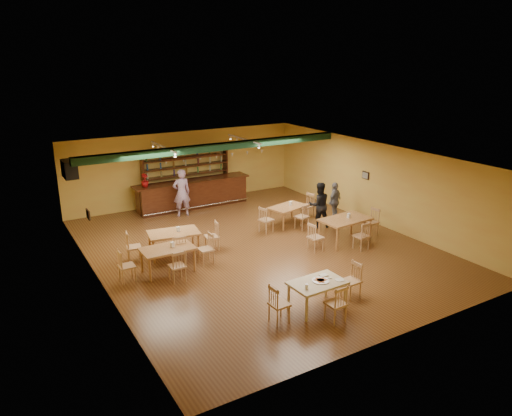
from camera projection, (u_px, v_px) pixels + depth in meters
floor at (258, 248)px, 15.62m from camera, size 12.00×12.00×0.00m
ceiling_beam at (218, 147)px, 17.05m from camera, size 10.00×0.30×0.25m
track_rail_left at (163, 147)px, 16.65m from camera, size 0.05×2.50×0.05m
track_rail_right at (244, 139)px, 18.20m from camera, size 0.05×2.50×0.05m
ac_unit at (70, 169)px, 16.03m from camera, size 0.34×0.70×0.48m
picture_left at (88, 214)px, 13.52m from camera, size 0.04×0.34×0.28m
picture_right at (366, 175)px, 17.92m from camera, size 0.04×0.34×0.28m
bar_counter at (193, 194)px, 19.66m from camera, size 4.83×0.85×1.13m
back_bar_hutch at (186, 177)px, 20.01m from camera, size 3.74×0.40×2.28m
poinsettia at (145, 180)px, 18.46m from camera, size 0.37×0.37×0.52m
dining_table_a at (174, 244)px, 14.94m from camera, size 1.67×1.16×0.77m
dining_table_b at (288, 215)px, 17.70m from camera, size 1.56×1.16×0.70m
dining_table_c at (168, 260)px, 13.79m from camera, size 1.48×0.89×0.74m
dining_table_d at (345, 230)px, 15.99m from camera, size 1.73×1.12×0.83m
near_table at (317, 295)px, 11.78m from camera, size 1.38×0.91×0.72m
pizza_tray at (321, 281)px, 11.72m from camera, size 0.51×0.51×0.01m
parmesan_shaker at (307, 286)px, 11.33m from camera, size 0.08×0.08×0.11m
napkin_stack at (324, 275)px, 11.99m from camera, size 0.21×0.16×0.03m
pizza_server at (324, 278)px, 11.82m from camera, size 0.32×0.24×0.00m
side_plate at (340, 280)px, 11.77m from camera, size 0.23×0.23×0.01m
patron_bar at (182, 193)px, 18.48m from camera, size 0.72×0.52×1.85m
patron_right_a at (319, 205)px, 17.29m from camera, size 0.96×0.83×1.67m
patron_right_b at (335, 201)px, 18.12m from camera, size 0.92×0.68×1.46m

